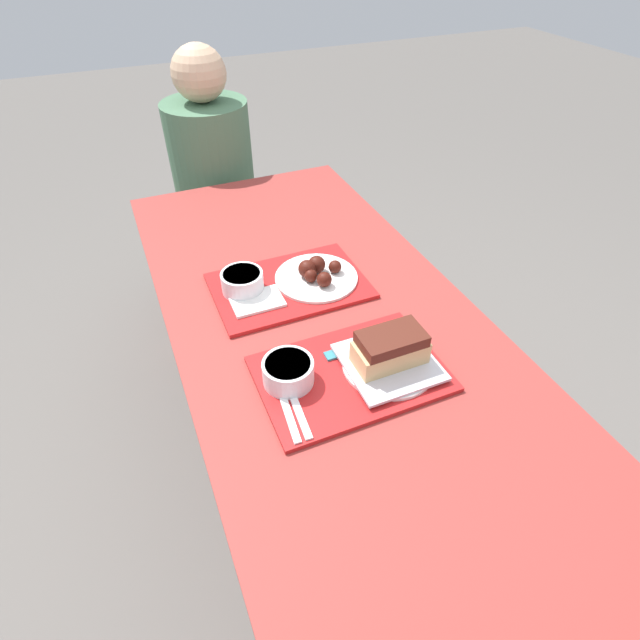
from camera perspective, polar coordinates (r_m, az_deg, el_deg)
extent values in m
plane|color=#605B56|center=(1.87, 0.84, -18.03)|extent=(12.00, 12.00, 0.00)
cube|color=maroon|center=(1.30, 1.15, -1.15)|extent=(0.78, 1.81, 0.04)
cylinder|color=maroon|center=(2.11, -16.58, 2.76)|extent=(0.07, 0.07, 0.71)
cylinder|color=maroon|center=(2.23, 0.25, 6.96)|extent=(0.07, 0.07, 0.71)
cube|color=maroon|center=(2.34, -10.34, 10.86)|extent=(0.74, 0.28, 0.04)
cylinder|color=maroon|center=(2.44, -16.77, 4.32)|extent=(0.06, 0.06, 0.44)
cylinder|color=maroon|center=(2.54, -2.87, 7.77)|extent=(0.06, 0.06, 0.44)
cube|color=red|center=(1.16, 3.52, -6.15)|extent=(0.42, 0.29, 0.01)
cube|color=red|center=(1.41, -3.51, 3.93)|extent=(0.42, 0.29, 0.01)
cylinder|color=silver|center=(1.11, -3.65, -5.95)|extent=(0.11, 0.11, 0.06)
cylinder|color=beige|center=(1.10, -3.70, -5.15)|extent=(0.10, 0.10, 0.01)
cylinder|color=white|center=(1.17, 7.82, -5.04)|extent=(0.22, 0.22, 0.01)
cube|color=silver|center=(1.16, 7.86, -4.77)|extent=(0.21, 0.21, 0.01)
cube|color=#DBB275|center=(1.14, 8.00, -3.67)|extent=(0.16, 0.08, 0.05)
cube|color=#4C1E14|center=(1.11, 8.19, -2.16)|extent=(0.15, 0.09, 0.03)
cube|color=white|center=(1.07, -3.75, -10.33)|extent=(0.03, 0.17, 0.00)
cube|color=white|center=(1.08, -2.63, -9.99)|extent=(0.03, 0.17, 0.00)
cube|color=teal|center=(1.18, 1.44, -4.00)|extent=(0.04, 0.03, 0.01)
cylinder|color=silver|center=(1.38, -8.86, 4.34)|extent=(0.11, 0.11, 0.06)
cylinder|color=beige|center=(1.37, -8.95, 5.10)|extent=(0.10, 0.10, 0.01)
cylinder|color=white|center=(1.42, -0.42, 4.88)|extent=(0.23, 0.23, 0.01)
sphere|color=#42140C|center=(1.42, 1.72, 6.10)|extent=(0.04, 0.04, 0.04)
sphere|color=#42140C|center=(1.42, -0.38, 6.38)|extent=(0.05, 0.05, 0.05)
sphere|color=#42140C|center=(1.40, -1.49, 5.87)|extent=(0.05, 0.05, 0.05)
sphere|color=#42140C|center=(1.39, -1.07, 5.08)|extent=(0.04, 0.04, 0.04)
sphere|color=#42140C|center=(1.37, 0.49, 4.65)|extent=(0.04, 0.04, 0.04)
cube|color=white|center=(1.35, -7.21, 2.16)|extent=(0.14, 0.10, 0.01)
cylinder|color=#477051|center=(2.22, -12.20, 16.79)|extent=(0.34, 0.34, 0.51)
sphere|color=tan|center=(2.10, -13.69, 25.72)|extent=(0.20, 0.20, 0.20)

